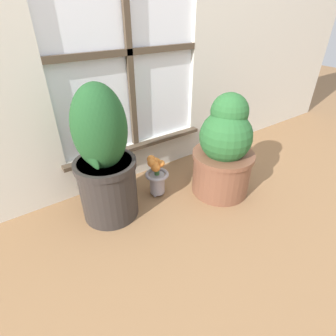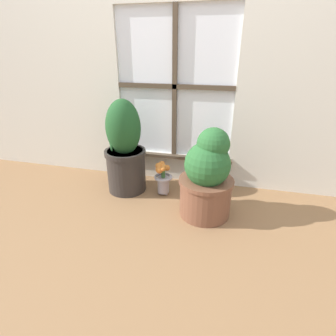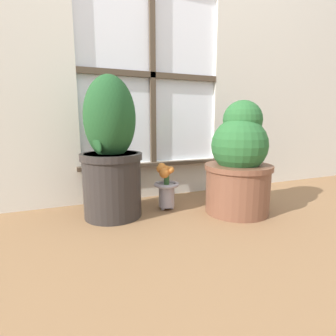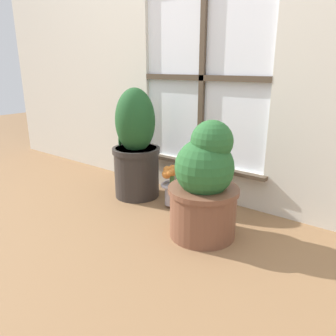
# 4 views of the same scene
# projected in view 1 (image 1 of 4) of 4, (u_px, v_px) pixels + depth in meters

# --- Properties ---
(ground_plane) EXTENTS (10.00, 10.00, 0.00)m
(ground_plane) POSITION_uv_depth(u_px,v_px,m) (193.00, 222.00, 1.46)
(ground_plane) COLOR olive
(potted_plant_left) EXTENTS (0.33, 0.33, 0.75)m
(potted_plant_left) POSITION_uv_depth(u_px,v_px,m) (104.00, 161.00, 1.35)
(potted_plant_left) COLOR #2D2826
(potted_plant_left) RESTS_ON ground_plane
(potted_plant_right) EXTENTS (0.37, 0.37, 0.63)m
(potted_plant_right) POSITION_uv_depth(u_px,v_px,m) (224.00, 151.00, 1.57)
(potted_plant_right) COLOR brown
(potted_plant_right) RESTS_ON ground_plane
(flower_vase) EXTENTS (0.15, 0.15, 0.27)m
(flower_vase) POSITION_uv_depth(u_px,v_px,m) (156.00, 175.00, 1.60)
(flower_vase) COLOR #99939E
(flower_vase) RESTS_ON ground_plane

